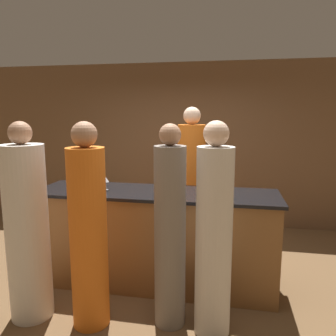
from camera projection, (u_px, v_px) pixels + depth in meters
name	position (u px, v px, depth m)	size (l,w,h in m)	color
ground_plane	(156.00, 282.00, 3.80)	(14.00, 14.00, 0.00)	brown
back_wall	(184.00, 145.00, 5.74)	(8.00, 0.06, 2.80)	brown
bar_counter	(156.00, 238.00, 3.71)	(2.70, 0.75, 1.09)	brown
bartender	(191.00, 189.00, 4.34)	(0.37, 0.37, 2.03)	orange
guest_0	(88.00, 233.00, 2.94)	(0.34, 0.34, 1.88)	orange
guest_1	(214.00, 237.00, 2.82)	(0.32, 0.32, 1.89)	silver
guest_2	(27.00, 230.00, 3.06)	(0.39, 0.39, 1.88)	silver
guest_3	(170.00, 233.00, 2.94)	(0.28, 0.28, 1.86)	gray
wine_bottle_0	(212.00, 184.00, 3.52)	(0.07, 0.07, 0.27)	black
wine_glass_0	(106.00, 180.00, 3.67)	(0.07, 0.07, 0.15)	silver
wine_glass_1	(88.00, 183.00, 3.42)	(0.08, 0.08, 0.18)	silver
wine_glass_2	(85.00, 178.00, 3.75)	(0.06, 0.06, 0.16)	silver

